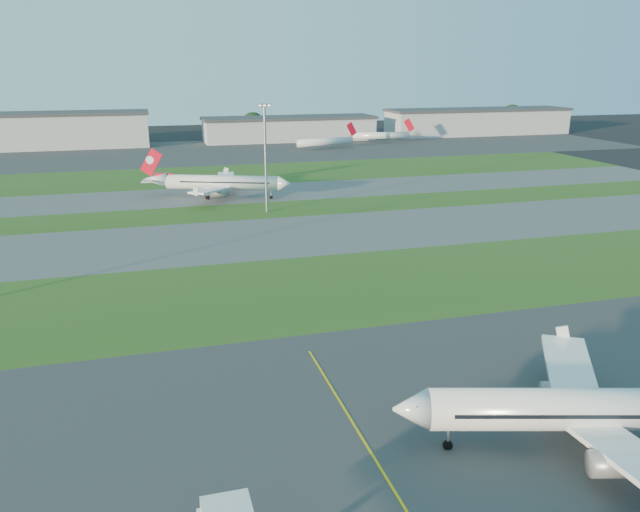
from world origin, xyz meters
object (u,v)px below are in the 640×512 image
object	(u,v)px
mini_jet_near	(325,142)
light_mast_centre	(265,151)
mini_jet_far	(381,135)
airliner_parked	(598,410)
airliner_taxiing	(221,183)

from	to	relation	value
mini_jet_near	light_mast_centre	world-z (taller)	light_mast_centre
mini_jet_far	light_mast_centre	xyz separation A→B (m)	(-78.95, -126.69, 11.53)
airliner_parked	light_mast_centre	size ratio (longest dim) A/B	1.43
airliner_taxiing	light_mast_centre	bearing A→B (deg)	134.38
airliner_taxiing	light_mast_centre	xyz separation A→B (m)	(8.48, -19.91, 10.68)
airliner_taxiing	light_mast_centre	size ratio (longest dim) A/B	1.39
light_mast_centre	mini_jet_near	bearing A→B (deg)	66.83
airliner_parked	mini_jet_far	world-z (taller)	airliner_parked
mini_jet_near	light_mast_centre	distance (m)	120.26
airliner_parked	mini_jet_near	world-z (taller)	airliner_parked
airliner_parked	airliner_taxiing	xyz separation A→B (m)	(-18.54, 125.12, 0.00)
airliner_parked	light_mast_centre	distance (m)	106.24
airliner_parked	airliner_taxiing	bearing A→B (deg)	114.32
light_mast_centre	airliner_parked	bearing A→B (deg)	-84.54
mini_jet_near	mini_jet_far	size ratio (longest dim) A/B	1.01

